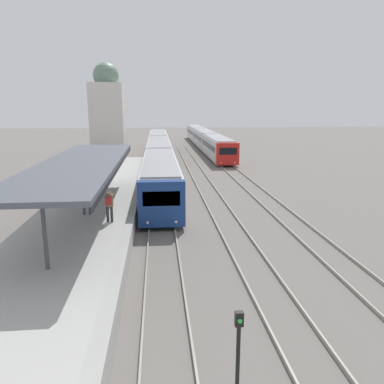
% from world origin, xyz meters
% --- Properties ---
extents(platform_canopy, '(4.00, 17.75, 2.95)m').
position_xyz_m(platform_canopy, '(-4.18, 16.14, 3.79)').
color(platform_canopy, '#4C515B').
rests_on(platform_canopy, station_platform).
extents(person_on_platform, '(0.40, 0.40, 1.66)m').
position_xyz_m(person_on_platform, '(-2.65, 14.53, 1.95)').
color(person_on_platform, '#2D2D33').
rests_on(person_on_platform, station_platform).
extents(train_near, '(2.62, 46.09, 2.94)m').
position_xyz_m(train_near, '(0.00, 38.62, 1.63)').
color(train_near, navy).
rests_on(train_near, ground_plane).
extents(train_far, '(2.59, 42.12, 2.88)m').
position_xyz_m(train_far, '(7.72, 58.26, 1.61)').
color(train_far, red).
rests_on(train_far, ground_plane).
extents(signal_post_near, '(0.20, 0.21, 2.10)m').
position_xyz_m(signal_post_near, '(1.66, 3.63, 1.28)').
color(signal_post_near, black).
rests_on(signal_post_near, ground_plane).
extents(distant_domed_building, '(4.42, 4.42, 12.45)m').
position_xyz_m(distant_domed_building, '(-6.80, 48.63, 5.90)').
color(distant_domed_building, silver).
rests_on(distant_domed_building, ground_plane).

